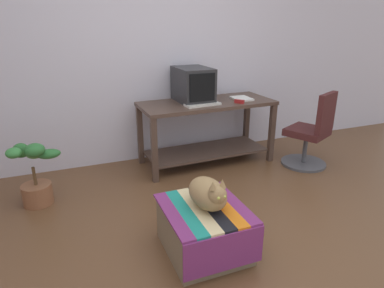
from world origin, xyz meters
The scene contains 11 objects.
ground_plane centered at (0.00, 0.00, 0.00)m, with size 14.00×14.00×0.00m, color brown.
back_wall centered at (0.00, 2.05, 1.30)m, with size 8.00×0.10×2.60m, color silver.
desk centered at (0.50, 1.60, 0.51)m, with size 1.57×0.69×0.75m.
tv_monitor centered at (0.36, 1.68, 0.94)m, with size 0.37×0.53×0.38m.
keyboard centered at (0.38, 1.45, 0.76)m, with size 0.40×0.15×0.02m, color beige.
book centered at (0.94, 1.56, 0.76)m, with size 0.21×0.26×0.02m, color white.
ottoman_with_blanket centered at (-0.20, 0.05, 0.18)m, with size 0.57×0.67×0.36m.
cat centered at (-0.17, 0.05, 0.47)m, with size 0.37×0.41×0.27m.
potted_plant centered at (-1.37, 1.26, 0.28)m, with size 0.44×0.32×0.62m.
office_chair centered at (1.58, 1.04, 0.39)m, with size 0.56×0.56×0.89m.
stapler centered at (0.81, 1.40, 0.77)m, with size 0.04×0.11×0.04m, color #A31E1E.
Camera 1 is at (-1.06, -1.86, 1.62)m, focal length 31.44 mm.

